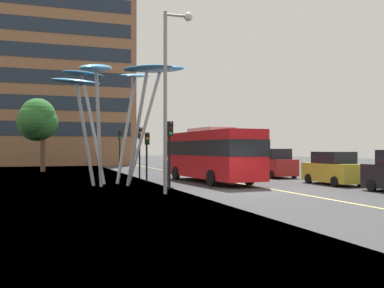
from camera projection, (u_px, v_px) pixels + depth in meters
The scene contains 15 objects.
ground at pixel (240, 194), 21.92m from camera, with size 120.00×240.00×0.10m.
red_bus at pixel (211, 153), 29.03m from camera, with size 3.33×10.31×3.55m.
leaf_sculpture at pixel (118, 82), 27.52m from camera, with size 8.70×8.49×7.79m.
traffic_light_kerb_near at pixel (170, 140), 23.97m from camera, with size 0.28×0.42×3.68m.
traffic_light_kerb_far at pixel (147, 146), 29.25m from camera, with size 0.28×0.42×3.27m.
traffic_light_island_mid at pixel (140, 142), 31.96m from camera, with size 0.28×0.42×3.73m.
traffic_light_opposite at pixel (120, 142), 41.07m from camera, with size 0.28×0.42×3.90m.
car_parked_mid at pixel (333, 169), 27.23m from camera, with size 1.99×4.35×2.02m.
car_parked_far at pixel (275, 164), 34.09m from camera, with size 2.07×3.82×2.20m.
car_side_street at pixel (241, 163), 40.60m from camera, with size 2.04×3.88×1.99m.
car_far_side at pixel (217, 160), 45.96m from camera, with size 2.01×4.40×2.16m.
street_lamp at pixel (171, 80), 21.78m from camera, with size 1.49×0.44×9.00m.
tree_pavement_near at pixel (37, 121), 42.59m from camera, with size 3.85×4.56×7.02m.
pedestrian at pixel (166, 172), 25.80m from camera, with size 0.34×0.34×1.70m.
backdrop_building at pixel (36, 69), 60.62m from camera, with size 25.71×10.57×26.22m.
Camera 1 is at (-9.89, -20.06, 2.20)m, focal length 41.59 mm.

